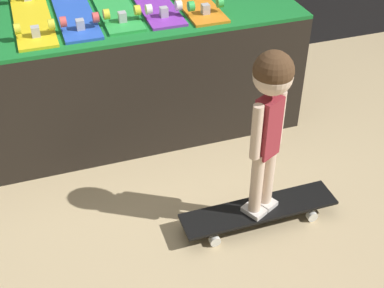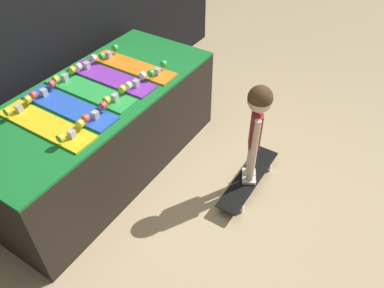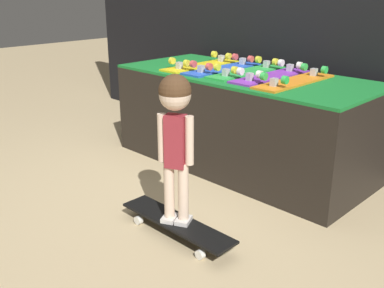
# 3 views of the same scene
# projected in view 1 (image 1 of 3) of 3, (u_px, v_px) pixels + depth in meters

# --- Properties ---
(ground_plane) EXTENTS (16.00, 16.00, 0.00)m
(ground_plane) POSITION_uv_depth(u_px,v_px,m) (150.00, 179.00, 2.87)
(ground_plane) COLOR tan
(display_rack) EXTENTS (1.97, 0.86, 0.72)m
(display_rack) POSITION_uv_depth(u_px,v_px,m) (120.00, 67.00, 3.12)
(display_rack) COLOR black
(display_rack) RESTS_ON ground_plane
(skateboard_yellow_on_rack) EXTENTS (0.19, 0.74, 0.09)m
(skateboard_yellow_on_rack) POSITION_uv_depth(u_px,v_px,m) (32.00, 16.00, 2.78)
(skateboard_yellow_on_rack) COLOR yellow
(skateboard_yellow_on_rack) RESTS_ON display_rack
(skateboard_blue_on_rack) EXTENTS (0.19, 0.74, 0.09)m
(skateboard_blue_on_rack) POSITION_uv_depth(u_px,v_px,m) (73.00, 10.00, 2.85)
(skateboard_blue_on_rack) COLOR blue
(skateboard_blue_on_rack) RESTS_ON display_rack
(skateboard_green_on_rack) EXTENTS (0.19, 0.74, 0.09)m
(skateboard_green_on_rack) POSITION_uv_depth(u_px,v_px,m) (113.00, 4.00, 2.92)
(skateboard_green_on_rack) COLOR green
(skateboard_green_on_rack) RESTS_ON display_rack
(skateboard_on_floor) EXTENTS (0.77, 0.17, 0.09)m
(skateboard_on_floor) POSITION_uv_depth(u_px,v_px,m) (259.00, 211.00, 2.57)
(skateboard_on_floor) COLOR black
(skateboard_on_floor) RESTS_ON ground_plane
(child) EXTENTS (0.19, 0.17, 0.83)m
(child) POSITION_uv_depth(u_px,v_px,m) (270.00, 106.00, 2.21)
(child) COLOR silver
(child) RESTS_ON skateboard_on_floor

